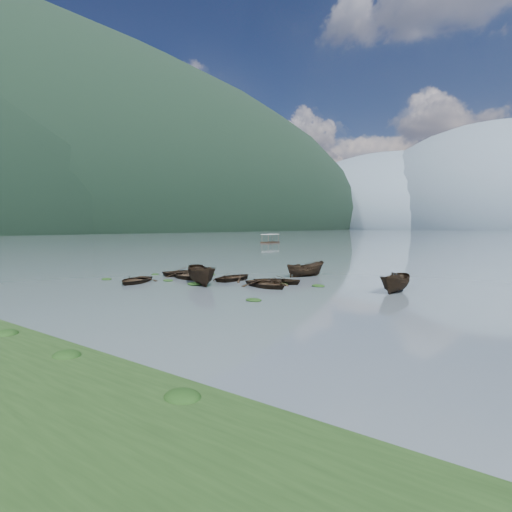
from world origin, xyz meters
The scene contains 22 objects.
ground_plane centered at (0.00, 0.00, 0.00)m, with size 2400.00×2400.00×0.00m, color #48535B.
left_ridge_far centered at (-480.00, 250.00, 0.00)m, with size 560.00×1400.00×380.00m, color black.
haze_mtn_a centered at (-260.00, 900.00, 0.00)m, with size 520.00×520.00×280.00m, color #475666.
haze_mtn_b centered at (-60.00, 900.00, 0.00)m, with size 520.00×520.00×340.00m, color #475666.
rowboat_0 centered at (-5.77, 2.13, 0.00)m, with size 2.97×4.16×0.86m, color black.
rowboat_1 centered at (-6.03, 8.67, 0.00)m, with size 3.46×4.84×1.00m, color black.
rowboat_2 centered at (-0.28, 4.69, 0.00)m, with size 1.87×4.98×1.92m, color black.
rowboat_3 centered at (0.05, 8.69, 0.00)m, with size 3.03×4.24×0.88m, color black.
rowboat_4 centered at (4.83, 6.84, 0.00)m, with size 3.06×4.29×0.89m, color black.
rowboat_5 centered at (13.98, 10.44, 0.00)m, with size 1.61×4.27×1.65m, color black.
rowboat_6 centered at (-4.55, 7.01, 0.00)m, with size 3.23×4.52×0.94m, color black.
rowboat_7 centered at (4.27, 9.04, 0.00)m, with size 2.91×4.07×0.84m, color black.
rowboat_8 centered at (3.98, 14.78, 0.00)m, with size 1.61×4.28×1.65m, color black.
weed_clump_0 centered at (-9.61, 1.88, 0.00)m, with size 1.02×0.84×0.22m, color black.
weed_clump_1 centered at (-4.36, 4.60, 0.00)m, with size 1.02×0.81×0.22m, color black.
weed_clump_2 centered at (-0.69, 4.27, 0.00)m, with size 1.36×1.09×0.30m, color black.
weed_clump_3 centered at (5.18, 8.62, 0.00)m, with size 1.01×0.86×0.23m, color black.
weed_clump_4 centered at (7.51, 1.43, 0.00)m, with size 1.13×0.90×0.23m, color black.
weed_clump_5 centered at (-9.08, 7.07, 0.00)m, with size 0.90×0.72×0.19m, color black.
weed_clump_6 centered at (-4.34, 10.18, 0.00)m, with size 1.04×0.87×0.22m, color black.
weed_clump_7 centered at (8.05, 9.57, 0.00)m, with size 1.12×0.90×0.25m, color black.
pontoon_left centered at (-43.78, 79.24, 0.00)m, with size 2.76×6.62×2.54m, color black, non-canonical shape.
Camera 1 is at (22.89, -19.39, 4.86)m, focal length 28.00 mm.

